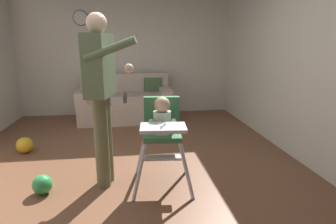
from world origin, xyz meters
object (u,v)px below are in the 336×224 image
object	(u,v)px
adult_standing	(101,92)
toy_ball_second	(25,145)
wall_clock	(81,18)
high_chair	(162,126)
toy_ball	(42,185)
couch	(126,102)

from	to	relation	value
adult_standing	toy_ball_second	distance (m)	1.73
toy_ball_second	wall_clock	bearing A→B (deg)	74.89
high_chair	toy_ball	size ratio (longest dim) A/B	4.96
high_chair	toy_ball	xyz separation A→B (m)	(-1.17, 0.00, -0.55)
couch	adult_standing	size ratio (longest dim) A/B	1.00
adult_standing	wall_clock	size ratio (longest dim) A/B	5.96
couch	toy_ball_second	distance (m)	2.01
toy_ball	toy_ball_second	size ratio (longest dim) A/B	0.89
couch	toy_ball	xyz separation A→B (m)	(-0.79, -2.60, -0.24)
wall_clock	high_chair	bearing A→B (deg)	-68.99
adult_standing	toy_ball_second	size ratio (longest dim) A/B	7.96
couch	adult_standing	distance (m)	2.55
adult_standing	high_chair	bearing A→B (deg)	-0.21
couch	high_chair	xyz separation A→B (m)	(0.39, -2.60, 0.31)
adult_standing	toy_ball	world-z (taller)	adult_standing
high_chair	wall_clock	size ratio (longest dim) A/B	3.30
high_chair	wall_clock	xyz separation A→B (m)	(-1.18, 3.08, 1.24)
couch	wall_clock	bearing A→B (deg)	-120.88
toy_ball	adult_standing	bearing A→B (deg)	12.63
toy_ball	wall_clock	bearing A→B (deg)	90.20
couch	wall_clock	distance (m)	1.81
couch	high_chair	bearing A→B (deg)	8.42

